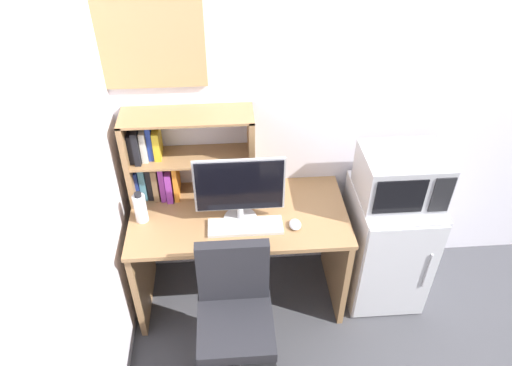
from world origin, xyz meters
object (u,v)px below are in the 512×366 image
wall_corkboard (139,45)px  keyboard (245,226)px  desk_chair (235,324)px  water_bottle (140,208)px  microwave (401,176)px  mini_fridge (385,244)px  computer_mouse (295,224)px  hutch_bookshelf (171,158)px  monitor (240,189)px

wall_corkboard → keyboard: bearing=-40.0°
wall_corkboard → desk_chair: bearing=-62.6°
water_bottle → microwave: bearing=1.1°
desk_chair → wall_corkboard: (-0.44, 0.84, 1.27)m
mini_fridge → water_bottle: bearing=-179.0°
keyboard → computer_mouse: size_ratio=4.59×
microwave → keyboard: bearing=-171.3°
computer_mouse → keyboard: bearing=177.9°
mini_fridge → wall_corkboard: wall_corkboard is taller
hutch_bookshelf → desk_chair: size_ratio=0.83×
keyboard → wall_corkboard: wall_corkboard is taller
keyboard → hutch_bookshelf: bearing=140.9°
computer_mouse → wall_corkboard: wall_corkboard is taller
computer_mouse → water_bottle: size_ratio=0.46×
computer_mouse → mini_fridge: mini_fridge is taller
computer_mouse → desk_chair: size_ratio=0.10×
hutch_bookshelf → water_bottle: size_ratio=3.71×
water_bottle → desk_chair: water_bottle is taller
water_bottle → microwave: size_ratio=0.43×
monitor → computer_mouse: bearing=-14.8°
hutch_bookshelf → computer_mouse: size_ratio=8.02×
wall_corkboard → water_bottle: bearing=-103.6°
microwave → desk_chair: (-1.00, -0.55, -0.56)m
computer_mouse → water_bottle: water_bottle is taller
monitor → mini_fridge: size_ratio=0.63×
hutch_bookshelf → keyboard: size_ratio=1.74×
monitor → wall_corkboard: (-0.49, 0.36, 0.70)m
hutch_bookshelf → desk_chair: (0.33, -0.74, -0.62)m
monitor → mini_fridge: 1.10m
keyboard → mini_fridge: mini_fridge is taller
water_bottle → microwave: microwave is taller
computer_mouse → wall_corkboard: 1.30m
desk_chair → wall_corkboard: size_ratio=1.31×
mini_fridge → wall_corkboard: size_ratio=1.18×
monitor → keyboard: 0.23m
desk_chair → water_bottle: bearing=134.9°
mini_fridge → wall_corkboard: 1.94m
hutch_bookshelf → monitor: bearing=-34.3°
monitor → desk_chair: size_ratio=0.57×
water_bottle → monitor: bearing=-3.9°
keyboard → computer_mouse: computer_mouse is taller
computer_mouse → microwave: bearing=13.4°
hutch_bookshelf → monitor: size_ratio=1.47×
hutch_bookshelf → mini_fridge: 1.48m
wall_corkboard → computer_mouse: bearing=-29.0°
monitor → mini_fridge: (0.94, 0.07, -0.57)m
hutch_bookshelf → microwave: (1.34, -0.20, -0.06)m
hutch_bookshelf → water_bottle: (-0.18, -0.23, -0.18)m
keyboard → water_bottle: water_bottle is taller
monitor → water_bottle: 0.59m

